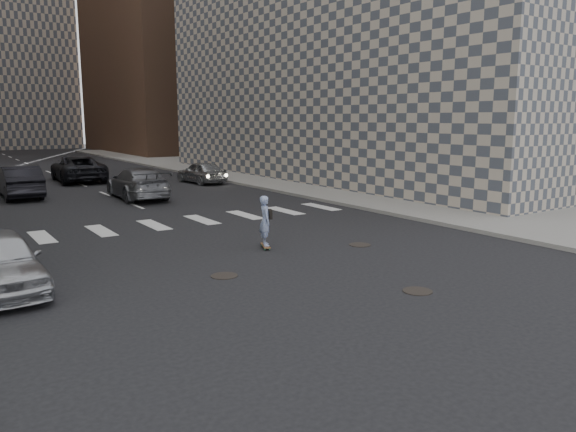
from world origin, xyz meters
name	(u,v)px	position (x,y,z in m)	size (l,w,h in m)	color
ground	(314,275)	(0.00, 0.00, 0.00)	(160.00, 160.00, 0.00)	black
sidewalk_right	(312,176)	(14.50, 20.00, 0.07)	(13.00, 80.00, 0.15)	gray
building_right	(374,14)	(18.49, 18.49, 10.98)	(15.00, 33.00, 22.00)	#ADA08E
tower_right	(179,0)	(20.00, 55.00, 18.00)	(18.00, 24.00, 36.00)	brown
manhole_a	(418,291)	(1.20, -2.50, 0.01)	(0.70, 0.70, 0.02)	black
manhole_b	(224,276)	(-2.00, 1.20, 0.01)	(0.70, 0.70, 0.02)	black
manhole_c	(360,245)	(3.30, 2.00, 0.01)	(0.70, 0.70, 0.02)	black
skateboarder	(265,221)	(0.56, 3.33, 0.87)	(0.56, 0.85, 1.66)	brown
traffic_car_a	(20,182)	(-4.00, 20.00, 0.83)	(1.75, 5.01, 1.65)	black
traffic_car_b	(138,183)	(0.92, 16.36, 0.78)	(2.19, 5.39, 1.56)	slate
traffic_car_c	(78,169)	(0.30, 26.00, 0.82)	(2.72, 5.90, 1.64)	black
traffic_car_d	(201,172)	(6.50, 20.79, 0.69)	(1.64, 4.07, 1.39)	#A3A6AA
traffic_car_e	(76,168)	(0.45, 27.25, 0.79)	(1.66, 4.77, 1.57)	black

